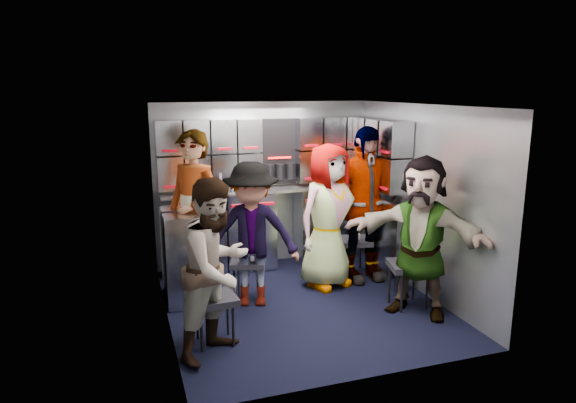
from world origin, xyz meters
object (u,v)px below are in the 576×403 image
object	(u,v)px
jump_seat_near_left	(214,301)
jump_seat_mid_left	(248,264)
attendant_arc_d	(363,205)
jump_seat_near_right	(409,268)
attendant_standing	(194,216)
attendant_arc_e	(421,237)
attendant_arc_c	(328,216)
attendant_arc_a	(217,268)
jump_seat_mid_right	(355,243)
attendant_arc_b	(252,235)
jump_seat_center	(322,251)

from	to	relation	value
jump_seat_near_left	jump_seat_mid_left	size ratio (longest dim) A/B	0.99
jump_seat_near_left	attendant_arc_d	bearing A→B (deg)	27.76
jump_seat_near_right	attendant_standing	distance (m)	2.34
jump_seat_near_right	attendant_arc_e	distance (m)	0.43
attendant_arc_c	attendant_arc_d	size ratio (longest dim) A/B	0.90
attendant_arc_e	attendant_arc_a	bearing A→B (deg)	-127.54
jump_seat_mid_right	attendant_arc_b	xyz separation A→B (m)	(-1.43, -0.48, 0.37)
attendant_standing	attendant_arc_b	distance (m)	0.67
jump_seat_mid_right	attendant_arc_a	xyz separation A→B (m)	(-1.96, -1.39, 0.38)
jump_seat_mid_right	attendant_standing	world-z (taller)	attendant_standing
jump_seat_near_left	jump_seat_near_right	xyz separation A→B (m)	(2.09, 0.17, 0.02)
jump_seat_mid_left	attendant_arc_d	bearing A→B (deg)	4.62
jump_seat_near_right	attendant_arc_c	xyz separation A→B (m)	(-0.58, 0.82, 0.41)
jump_seat_near_right	attendant_standing	xyz separation A→B (m)	(-2.08, 0.95, 0.50)
jump_seat_near_right	attendant_arc_d	size ratio (longest dim) A/B	0.26
attendant_arc_a	attendant_arc_e	xyz separation A→B (m)	(2.09, 0.17, 0.04)
attendant_arc_a	attendant_arc_b	xyz separation A→B (m)	(0.54, 0.92, -0.01)
attendant_standing	jump_seat_mid_left	bearing A→B (deg)	28.10
jump_seat_mid_left	attendant_arc_d	size ratio (longest dim) A/B	0.25
attendant_arc_a	attendant_arc_d	size ratio (longest dim) A/B	0.84
attendant_arc_a	attendant_arc_c	size ratio (longest dim) A/B	0.94
attendant_standing	attendant_arc_b	xyz separation A→B (m)	(0.54, -0.38, -0.15)
jump_seat_near_right	attendant_arc_b	xyz separation A→B (m)	(-1.55, 0.57, 0.35)
jump_seat_center	attendant_arc_a	xyz separation A→B (m)	(-1.51, -1.35, 0.42)
attendant_arc_c	attendant_arc_e	distance (m)	1.16
attendant_arc_d	attendant_arc_a	bearing A→B (deg)	-153.14
attendant_arc_a	attendant_arc_c	bearing A→B (deg)	-1.24
jump_seat_center	attendant_arc_a	world-z (taller)	attendant_arc_a
jump_seat_near_left	attendant_standing	xyz separation A→B (m)	(0.00, 1.12, 0.52)
attendant_arc_a	jump_seat_center	bearing A→B (deg)	2.80
attendant_arc_d	jump_seat_near_right	bearing A→B (deg)	-86.76
jump_seat_near_right	attendant_arc_b	bearing A→B (deg)	159.75
jump_seat_mid_right	attendant_arc_e	size ratio (longest dim) A/B	0.28
jump_seat_near_right	attendant_arc_b	distance (m)	1.69
attendant_arc_b	attendant_arc_d	distance (m)	1.46
jump_seat_near_left	attendant_standing	world-z (taller)	attendant_standing
jump_seat_near_left	attendant_standing	size ratio (longest dim) A/B	0.25
jump_seat_near_right	attendant_arc_e	xyz separation A→B (m)	(0.00, -0.18, 0.39)
jump_seat_near_right	attendant_arc_d	xyz separation A→B (m)	(-0.12, 0.87, 0.50)
jump_seat_center	attendant_arc_b	world-z (taller)	attendant_arc_b
jump_seat_center	jump_seat_near_right	xyz separation A→B (m)	(0.58, -1.00, 0.07)
jump_seat_mid_right	jump_seat_near_right	distance (m)	1.05
jump_seat_mid_right	attendant_arc_c	world-z (taller)	attendant_arc_c
jump_seat_mid_right	attendant_arc_a	bearing A→B (deg)	-144.64
attendant_standing	attendant_arc_d	xyz separation A→B (m)	(1.96, -0.08, -0.00)
jump_seat_mid_left	attendant_arc_d	distance (m)	1.53
jump_seat_mid_left	attendant_arc_c	world-z (taller)	attendant_arc_c
jump_seat_center	attendant_arc_b	size ratio (longest dim) A/B	0.26
jump_seat_center	jump_seat_mid_right	bearing A→B (deg)	5.94
jump_seat_mid_left	attendant_arc_d	world-z (taller)	attendant_arc_d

